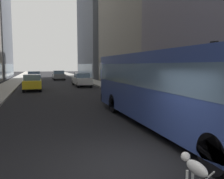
# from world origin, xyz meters

# --- Properties ---
(ground_plane) EXTENTS (120.00, 120.00, 0.00)m
(ground_plane) POSITION_xyz_m (0.00, 35.00, 0.00)
(ground_plane) COLOR black
(sidewalk_left) EXTENTS (2.40, 110.00, 0.15)m
(sidewalk_left) POSITION_xyz_m (-5.70, 35.00, 0.07)
(sidewalk_left) COLOR #ADA89E
(sidewalk_left) RESTS_ON ground
(sidewalk_right) EXTENTS (2.40, 110.00, 0.15)m
(sidewalk_right) POSITION_xyz_m (5.70, 35.00, 0.07)
(sidewalk_right) COLOR gray
(sidewalk_right) RESTS_ON ground
(building_right_far) EXTENTS (9.78, 17.00, 27.06)m
(building_right_far) POSITION_xyz_m (11.90, 43.64, 13.52)
(building_right_far) COLOR slate
(building_right_far) RESTS_ON ground
(transit_bus) EXTENTS (2.78, 11.53, 3.05)m
(transit_bus) POSITION_xyz_m (2.80, 3.12, 1.78)
(transit_bus) COLOR #33478C
(transit_bus) RESTS_ON ground
(car_grey_wagon) EXTENTS (1.91, 4.77, 1.62)m
(car_grey_wagon) POSITION_xyz_m (1.20, 36.93, 0.83)
(car_grey_wagon) COLOR slate
(car_grey_wagon) RESTS_ON ground
(car_yellow_taxi) EXTENTS (1.72, 4.49, 1.62)m
(car_yellow_taxi) POSITION_xyz_m (-2.80, 19.81, 0.82)
(car_yellow_taxi) COLOR yellow
(car_yellow_taxi) RESTS_ON ground
(car_white_van) EXTENTS (1.72, 4.61, 1.62)m
(car_white_van) POSITION_xyz_m (2.80, 22.96, 0.82)
(car_white_van) COLOR silver
(car_white_van) RESTS_ON ground
(car_blue_hatchback) EXTENTS (1.90, 3.96, 1.62)m
(car_blue_hatchback) POSITION_xyz_m (-2.80, 32.67, 0.82)
(car_blue_hatchback) COLOR #4C6BB7
(car_blue_hatchback) RESTS_ON ground
(dalmatian_dog) EXTENTS (0.22, 0.96, 0.72)m
(dalmatian_dog) POSITION_xyz_m (0.72, -1.56, 0.51)
(dalmatian_dog) COLOR white
(dalmatian_dog) RESTS_ON ground
(traffic_light_near) EXTENTS (0.24, 0.41, 3.40)m
(traffic_light_near) POSITION_xyz_m (4.90, 2.86, 2.44)
(traffic_light_near) COLOR black
(traffic_light_near) RESTS_ON sidewalk_right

